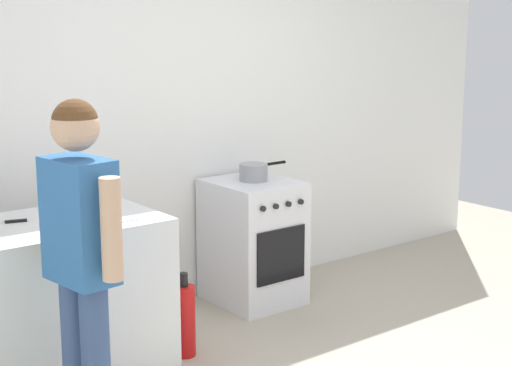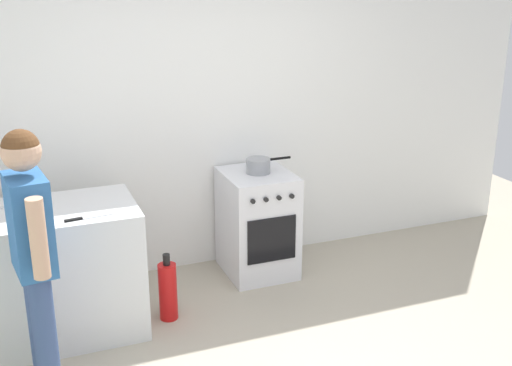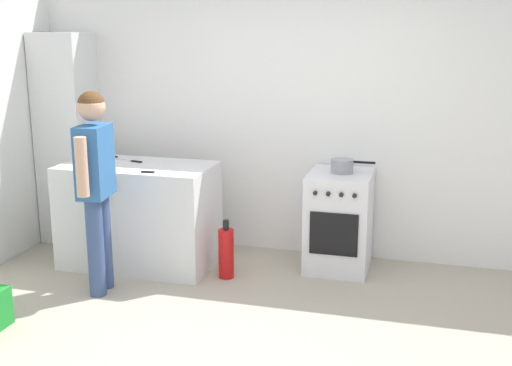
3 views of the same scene
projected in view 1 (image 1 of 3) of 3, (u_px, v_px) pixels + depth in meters
The scene contains 7 objects.
back_wall at pixel (178, 113), 5.27m from camera, with size 6.00×0.10×2.60m, color white.
counter_unit at pixel (38, 309), 4.06m from camera, with size 1.30×0.70×0.90m, color silver.
oven_left at pixel (253, 241), 5.37m from camera, with size 0.53×0.62×0.85m.
pot at pixel (254, 172), 5.29m from camera, with size 0.37×0.19×0.12m.
knife_chef at pixel (110, 224), 3.96m from camera, with size 0.31×0.07×0.01m.
person at pixel (81, 246), 3.44m from camera, with size 0.24×0.57×1.59m.
fire_extinguisher at pixel (184, 320), 4.52m from camera, with size 0.13×0.13×0.50m.
Camera 1 is at (-2.81, -2.53, 1.91)m, focal length 55.00 mm.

